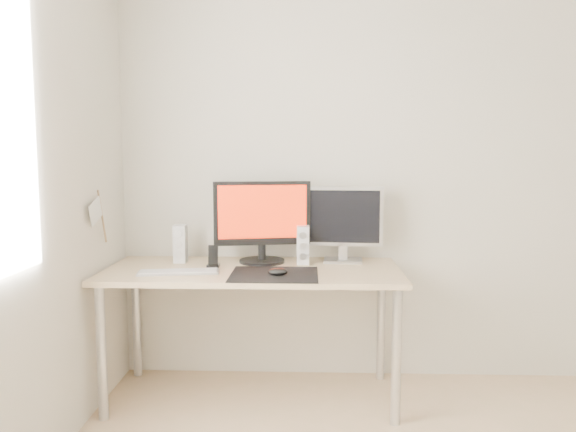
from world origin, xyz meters
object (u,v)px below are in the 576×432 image
object	(u,v)px
main_monitor	(262,219)
keyboard	(179,272)
mouse	(278,272)
speaker_right	(303,245)
second_monitor	(343,220)
phone_dock	(213,260)
desk	(253,283)
speaker_left	(180,244)

from	to	relation	value
main_monitor	keyboard	size ratio (longest dim) A/B	1.27
mouse	speaker_right	world-z (taller)	speaker_right
main_monitor	speaker_right	distance (m)	0.28
second_monitor	main_monitor	bearing A→B (deg)	-174.48
second_monitor	phone_dock	bearing A→B (deg)	-166.37
speaker_right	keyboard	world-z (taller)	speaker_right
main_monitor	second_monitor	distance (m)	0.47
keyboard	second_monitor	bearing A→B (deg)	21.75
mouse	desk	bearing A→B (deg)	128.75
speaker_right	keyboard	distance (m)	0.71
main_monitor	phone_dock	world-z (taller)	main_monitor
desk	speaker_right	xyz separation A→B (m)	(0.27, 0.14, 0.19)
main_monitor	second_monitor	world-z (taller)	main_monitor
phone_dock	desk	bearing A→B (deg)	-9.12
main_monitor	keyboard	world-z (taller)	main_monitor
speaker_left	speaker_right	bearing A→B (deg)	-1.38
speaker_right	main_monitor	bearing A→B (deg)	173.93
speaker_right	speaker_left	bearing A→B (deg)	178.62
second_monitor	speaker_right	bearing A→B (deg)	-163.24
phone_dock	speaker_right	bearing A→B (deg)	12.13
desk	mouse	bearing A→B (deg)	-51.25
phone_dock	second_monitor	bearing A→B (deg)	13.63
desk	second_monitor	xyz separation A→B (m)	(0.50, 0.21, 0.32)
mouse	second_monitor	distance (m)	0.57
mouse	main_monitor	distance (m)	0.43
keyboard	phone_dock	world-z (taller)	phone_dock
second_monitor	keyboard	distance (m)	0.97
main_monitor	second_monitor	size ratio (longest dim) A/B	1.21
desk	second_monitor	size ratio (longest dim) A/B	3.54
mouse	desk	distance (m)	0.25
desk	speaker_right	size ratio (longest dim) A/B	7.38
keyboard	desk	bearing A→B (deg)	20.35
speaker_left	phone_dock	world-z (taller)	speaker_left
speaker_right	phone_dock	distance (m)	0.51
speaker_right	keyboard	bearing A→B (deg)	-156.54
mouse	speaker_right	size ratio (longest dim) A/B	0.47
mouse	second_monitor	xyz separation A→B (m)	(0.36, 0.39, 0.22)
mouse	main_monitor	size ratio (longest dim) A/B	0.19
keyboard	phone_dock	distance (m)	0.23
speaker_left	keyboard	world-z (taller)	speaker_left
second_monitor	speaker_right	world-z (taller)	second_monitor
mouse	phone_dock	size ratio (longest dim) A/B	0.84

